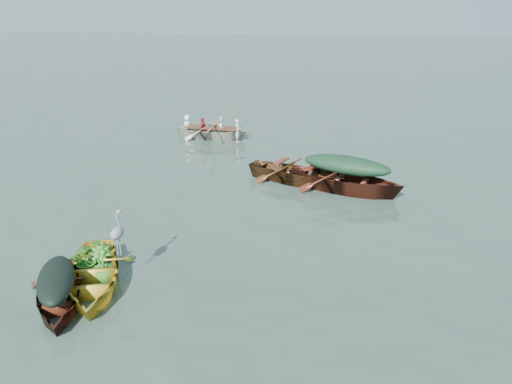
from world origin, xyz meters
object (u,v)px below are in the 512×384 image
yellow_dinghy (94,287)px  open_wooden_boat (296,183)px  dark_covered_boat (60,304)px  rowed_boat (213,139)px  heron (118,241)px  green_tarp_boat (345,191)px

yellow_dinghy → open_wooden_boat: open_wooden_boat is taller
dark_covered_boat → open_wooden_boat: open_wooden_boat is taller
rowed_boat → heron: (1.04, -10.82, 0.93)m
rowed_boat → heron: bearing=-171.8°
dark_covered_boat → yellow_dinghy: bearing=35.1°
green_tarp_boat → rowed_boat: (-5.33, 4.94, 0.00)m
open_wooden_boat → green_tarp_boat: bearing=-87.6°
green_tarp_boat → open_wooden_boat: green_tarp_boat is taller
yellow_dinghy → dark_covered_boat: yellow_dinghy is taller
dark_covered_boat → rowed_boat: (-0.21, 11.73, 0.00)m
yellow_dinghy → green_tarp_boat: green_tarp_boat is taller
yellow_dinghy → heron: heron is taller
heron → green_tarp_boat: bearing=31.2°
heron → open_wooden_boat: bearing=43.5°
dark_covered_boat → heron: bearing=20.5°
rowed_boat → heron: heron is taller
dark_covered_boat → green_tarp_boat: (5.12, 6.79, 0.00)m
yellow_dinghy → open_wooden_boat: size_ratio=0.80×
heron → dark_covered_boat: bearing=-155.1°
open_wooden_boat → rowed_boat: (-3.84, 4.47, 0.00)m
yellow_dinghy → open_wooden_boat: (3.29, 6.61, 0.00)m
yellow_dinghy → green_tarp_boat: size_ratio=0.73×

